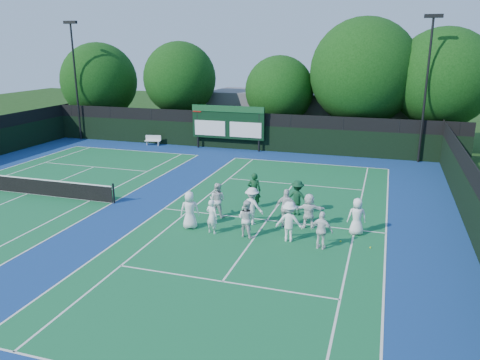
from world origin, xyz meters
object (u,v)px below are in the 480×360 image
(tennis_net, at_px, (27,185))
(coach_left, at_px, (254,191))
(bench, at_px, (153,140))
(scoreboard, at_px, (228,123))

(tennis_net, relative_size, coach_left, 6.02)
(bench, bearing_deg, coach_left, -45.67)
(bench, height_order, coach_left, coach_left)
(scoreboard, xyz_separation_m, coach_left, (5.92, -13.04, -1.25))
(bench, xyz_separation_m, coach_left, (12.52, -12.82, 0.49))
(coach_left, bearing_deg, scoreboard, -76.82)
(tennis_net, height_order, bench, tennis_net)
(tennis_net, bearing_deg, bench, 88.46)
(scoreboard, distance_m, bench, 6.83)
(scoreboard, xyz_separation_m, tennis_net, (-6.99, -14.59, -1.70))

